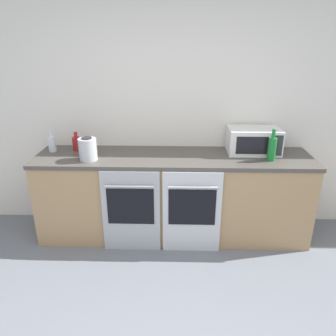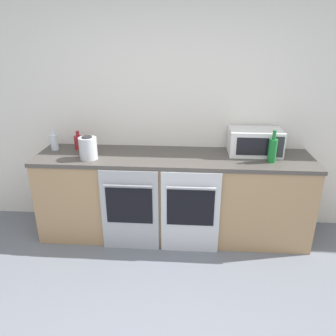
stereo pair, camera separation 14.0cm
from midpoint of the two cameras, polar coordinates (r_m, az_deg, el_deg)
wall_back at (r=3.59m, az=2.45°, el=9.90°), size 10.00×0.06×2.60m
counter_back at (r=3.54m, az=2.05°, el=-4.82°), size 2.84×0.67×0.91m
oven_left at (r=3.28m, az=-5.45°, el=-7.40°), size 0.57×0.06×0.87m
oven_right at (r=3.24m, az=5.15°, el=-7.78°), size 0.57×0.06×0.87m
microwave at (r=3.51m, az=16.00°, el=4.41°), size 0.53×0.34×0.26m
bottle_red at (r=3.65m, az=-14.29°, el=4.40°), size 0.09×0.09×0.20m
bottle_clear at (r=3.70m, az=-18.18°, el=4.36°), size 0.08×0.08×0.23m
bottle_green at (r=3.33m, az=18.90°, el=3.02°), size 0.08×0.08×0.32m
kettle at (r=3.32m, az=-12.58°, el=3.39°), size 0.18×0.18×0.23m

